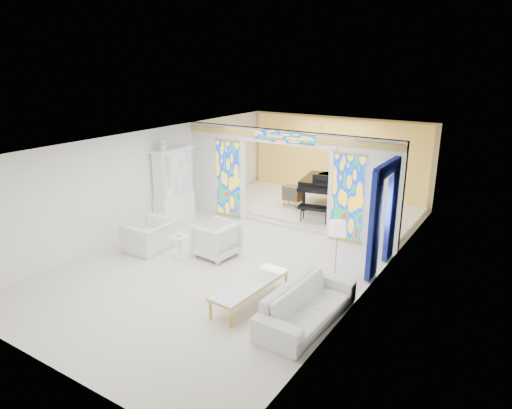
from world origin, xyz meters
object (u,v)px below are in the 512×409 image
Objects in this scene: armchair_left at (150,236)px; coffee_table at (251,285)px; china_cabinet at (173,186)px; sofa at (307,304)px; armchair_right at (216,239)px; grand_piano at (333,183)px; tv_console at (292,193)px.

coffee_table is at bearing 73.24° from armchair_left.
china_cabinet is 2.19× the size of armchair_left.
armchair_right is at bearing 67.98° from sofa.
coffee_table is (2.10, -1.57, -0.04)m from armchair_right.
armchair_left is 3.96m from coffee_table.
sofa is (3.42, -1.56, -0.10)m from armchair_right.
sofa is 1.32m from coffee_table.
armchair_right is at bearing 106.89° from armchair_left.
grand_piano is at bearing 21.93° from sofa.
coffee_table is at bearing -31.82° from china_cabinet.
china_cabinet reaches higher than tv_console.
armchair_left is 0.38× the size of grand_piano.
armchair_left is at bearing 82.42° from sofa.
armchair_right is 2.62m from coffee_table.
china_cabinet is at bearing -128.59° from tv_console.
china_cabinet is at bearing 66.57° from sofa.
sofa is at bearing 0.36° from coffee_table.
china_cabinet is at bearing -146.19° from grand_piano.
armchair_left is (0.99, -2.08, -0.76)m from china_cabinet.
tv_console reaches higher than sofa.
coffee_table is 0.64× the size of grand_piano.
coffee_table is (4.84, -3.01, -0.74)m from china_cabinet.
china_cabinet is 1.28× the size of coffee_table.
sofa reaches higher than coffee_table.
armchair_left is 5.26m from sofa.
grand_piano is at bearing 174.27° from armchair_right.
armchair_right is 5.26m from grand_piano.
china_cabinet is at bearing -157.73° from armchair_left.
china_cabinet reaches higher than coffee_table.
coffee_table is at bearing 59.27° from armchair_right.
grand_piano is (-1.04, 6.69, 0.58)m from coffee_table.
grand_piano is (3.81, 3.69, -0.16)m from china_cabinet.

